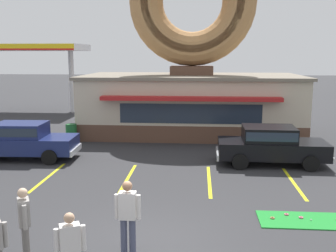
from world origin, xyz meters
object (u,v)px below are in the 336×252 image
Objects in this scene: golf_ball at (311,220)px; pedestrian_hooded_kid at (128,214)px; car_navy at (23,139)px; trash_bin at (71,133)px; car_black at (271,144)px; pedestrian_clipboard_woman at (71,248)px; pedestrian_blue_sweater_man at (24,220)px.

golf_ball is 0.02× the size of pedestrian_hooded_kid.
car_navy is 3.51m from trash_bin.
trash_bin is at bearing 136.85° from golf_ball.
car_black is at bearing 91.24° from golf_ball.
car_navy is 9.92m from pedestrian_hooded_kid.
car_black is at bearing 59.82° from pedestrian_hooded_kid.
car_black is 2.92× the size of pedestrian_clipboard_woman.
golf_ball is at bearing 24.54° from pedestrian_hooded_kid.
pedestrian_blue_sweater_man reaches higher than golf_ball.
car_navy is 9.11m from pedestrian_blue_sweater_man.
car_navy is 10.66m from pedestrian_clipboard_woman.
trash_bin is at bearing 108.14° from pedestrian_clipboard_woman.
pedestrian_blue_sweater_man reaches higher than car_black.
car_black is 0.99× the size of car_navy.
pedestrian_hooded_kid is at bearing 10.26° from pedestrian_blue_sweater_man.
car_black reaches higher than trash_bin.
golf_ball is at bearing -28.19° from car_navy.
car_black is 10.74m from pedestrian_clipboard_woman.
pedestrian_hooded_kid is at bearing -65.98° from trash_bin.
pedestrian_clipboard_woman is at bearing -60.95° from car_navy.
pedestrian_blue_sweater_man reaches higher than trash_bin.
pedestrian_clipboard_woman is (5.17, -9.32, -0.01)m from car_navy.
car_navy is 2.80× the size of pedestrian_blue_sweater_man.
pedestrian_blue_sweater_man is 1.73m from pedestrian_clipboard_woman.
golf_ball is at bearing 32.89° from pedestrian_clipboard_woman.
pedestrian_hooded_kid is at bearing -155.46° from golf_ball.
trash_bin is at bearing 160.56° from car_black.
pedestrian_blue_sweater_man is at bearing -129.49° from car_black.
pedestrian_clipboard_woman is 13.31m from trash_bin.
pedestrian_blue_sweater_man is at bearing 143.08° from pedestrian_clipboard_woman.
car_navy is at bearing 114.63° from pedestrian_blue_sweater_man.
trash_bin is (-9.55, 3.37, -0.37)m from car_black.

